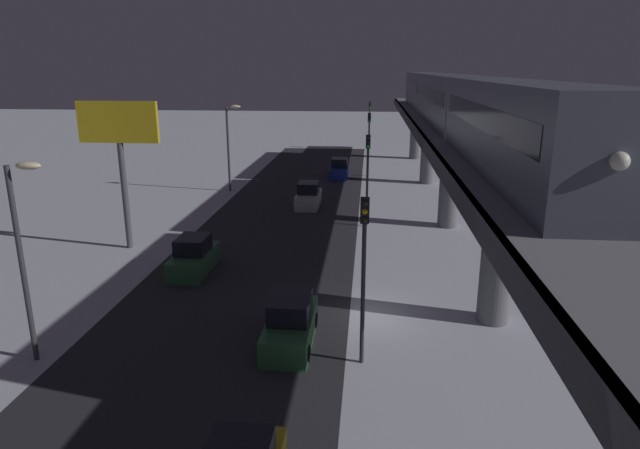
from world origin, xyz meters
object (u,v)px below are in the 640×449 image
at_px(subway_train, 450,99).
at_px(traffic_light_near, 364,258).
at_px(sedan_green_2, 194,257).
at_px(traffic_light_far, 369,135).
at_px(traffic_light_distant, 370,119).
at_px(sedan_green, 290,324).
at_px(sedan_blue_2, 339,170).
at_px(commercial_billboard, 119,137).
at_px(traffic_light_mid, 368,167).
at_px(sedan_silver, 308,197).

distance_m(subway_train, traffic_light_near, 22.90).
xyz_separation_m(sedan_green_2, traffic_light_far, (-9.30, -28.53, 3.40)).
distance_m(subway_train, sedan_green_2, 21.24).
distance_m(traffic_light_near, traffic_light_distant, 56.13).
relative_size(sedan_green, traffic_light_near, 0.71).
xyz_separation_m(sedan_blue_2, traffic_light_far, (-2.90, -1.03, 3.40)).
relative_size(sedan_green_2, commercial_billboard, 0.48).
bearing_deg(sedan_green_2, traffic_light_far, -108.06).
xyz_separation_m(subway_train, traffic_light_distant, (5.68, -34.39, -4.45)).
distance_m(sedan_green_2, traffic_light_far, 30.20).
height_order(traffic_light_far, commercial_billboard, commercial_billboard).
relative_size(traffic_light_mid, traffic_light_distant, 1.00).
bearing_deg(subway_train, sedan_green_2, 40.61).
height_order(sedan_blue_2, traffic_light_near, traffic_light_near).
bearing_deg(traffic_light_mid, traffic_light_far, -90.00).
bearing_deg(traffic_light_far, sedan_blue_2, 19.59).
height_order(subway_train, sedan_blue_2, subway_train).
bearing_deg(traffic_light_distant, sedan_green, 86.97).
xyz_separation_m(sedan_green, sedan_green_2, (6.40, -7.55, 0.01)).
height_order(sedan_green_2, sedan_blue_2, same).
bearing_deg(sedan_green_2, commercial_billboard, -34.90).
relative_size(sedan_silver, commercial_billboard, 0.46).
xyz_separation_m(traffic_light_near, traffic_light_mid, (0.00, -18.71, 0.00)).
xyz_separation_m(traffic_light_mid, traffic_light_far, (0.00, -18.71, 0.00)).
bearing_deg(traffic_light_distant, traffic_light_mid, 90.00).
xyz_separation_m(sedan_silver, traffic_light_distant, (-4.70, -32.09, 3.40)).
bearing_deg(traffic_light_distant, sedan_green_2, 78.86).
bearing_deg(traffic_light_near, traffic_light_mid, -90.00).
bearing_deg(sedan_green, sedan_blue_2, 90.00).
relative_size(sedan_green, traffic_light_distant, 0.71).
xyz_separation_m(sedan_silver, traffic_light_near, (-4.70, 24.04, 3.40)).
height_order(subway_train, traffic_light_far, subway_train).
bearing_deg(traffic_light_far, subway_train, 109.93).
xyz_separation_m(sedan_green_2, commercial_billboard, (5.27, -3.67, 6.03)).
height_order(subway_train, traffic_light_near, subway_train).
relative_size(sedan_green, traffic_light_mid, 0.71).
bearing_deg(sedan_green_2, sedan_silver, -106.89).
bearing_deg(sedan_green_2, traffic_light_mid, -133.44).
height_order(traffic_light_mid, commercial_billboard, commercial_billboard).
xyz_separation_m(traffic_light_far, traffic_light_distant, (0.00, -18.71, 0.00)).
height_order(sedan_silver, sedan_blue_2, same).
relative_size(subway_train, sedan_blue_2, 13.72).
distance_m(traffic_light_near, traffic_light_mid, 18.71).
relative_size(traffic_light_near, traffic_light_distant, 1.00).
xyz_separation_m(sedan_green, commercial_billboard, (11.67, -11.22, 6.04)).
height_order(sedan_green, sedan_green_2, same).
xyz_separation_m(traffic_light_far, commercial_billboard, (14.57, 24.85, 2.63)).
bearing_deg(traffic_light_mid, sedan_blue_2, -80.68).
relative_size(traffic_light_far, commercial_billboard, 0.72).
bearing_deg(traffic_light_near, sedan_blue_2, -85.44).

